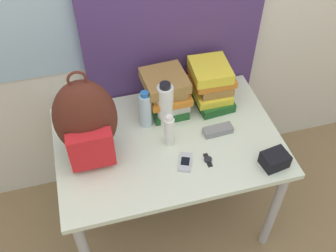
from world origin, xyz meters
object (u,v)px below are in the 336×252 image
at_px(cell_phone, 185,162).
at_px(sunglasses_case, 218,130).
at_px(water_bottle, 145,110).
at_px(book_stack_center, 211,84).
at_px(camera_pouch, 275,160).
at_px(backpack, 86,122).
at_px(book_stack_left, 167,91).
at_px(sunscreen_bottle, 169,131).
at_px(sports_bottle, 165,104).
at_px(wristwatch, 208,160).

xyz_separation_m(cell_phone, sunglasses_case, (0.22, 0.15, 0.01)).
xyz_separation_m(water_bottle, cell_phone, (0.12, -0.30, -0.10)).
height_order(book_stack_center, camera_pouch, book_stack_center).
bearing_deg(backpack, book_stack_left, 25.80).
bearing_deg(sunscreen_bottle, camera_pouch, -30.29).
xyz_separation_m(sports_bottle, wristwatch, (0.13, -0.31, -0.12)).
distance_m(water_bottle, sunscreen_bottle, 0.18).
bearing_deg(book_stack_center, backpack, -163.07).
xyz_separation_m(sports_bottle, cell_phone, (0.02, -0.30, -0.11)).
xyz_separation_m(backpack, wristwatch, (0.53, -0.20, -0.20)).
distance_m(backpack, sunscreen_bottle, 0.40).
bearing_deg(book_stack_center, camera_pouch, -74.04).
bearing_deg(cell_phone, book_stack_center, 56.82).
bearing_deg(sunglasses_case, backpack, 176.18).
distance_m(camera_pouch, wristwatch, 0.31).
height_order(sunscreen_bottle, sunglasses_case, sunscreen_bottle).
relative_size(camera_pouch, wristwatch, 1.60).
xyz_separation_m(book_stack_left, water_bottle, (-0.14, -0.10, -0.01)).
bearing_deg(backpack, camera_pouch, -20.31).
height_order(backpack, book_stack_center, backpack).
distance_m(book_stack_center, camera_pouch, 0.54).
xyz_separation_m(sunglasses_case, camera_pouch, (0.19, -0.26, 0.02)).
height_order(water_bottle, sunscreen_bottle, water_bottle).
height_order(cell_phone, camera_pouch, camera_pouch).
distance_m(water_bottle, camera_pouch, 0.68).
relative_size(water_bottle, cell_phone, 1.78).
height_order(sunscreen_bottle, camera_pouch, sunscreen_bottle).
bearing_deg(cell_phone, water_bottle, 111.87).
relative_size(book_stack_center, water_bottle, 1.28).
bearing_deg(backpack, sunscreen_bottle, -6.63).
distance_m(water_bottle, sports_bottle, 0.10).
xyz_separation_m(water_bottle, sunglasses_case, (0.34, -0.16, -0.09)).
bearing_deg(sports_bottle, sunglasses_case, -32.85).
xyz_separation_m(book_stack_center, camera_pouch, (0.15, -0.51, -0.08)).
bearing_deg(sunscreen_bottle, sports_bottle, 81.66).
height_order(sports_bottle, cell_phone, sports_bottle).
height_order(book_stack_left, sunglasses_case, book_stack_left).
bearing_deg(cell_phone, sports_bottle, 93.62).
distance_m(book_stack_center, sports_bottle, 0.29).
bearing_deg(book_stack_center, book_stack_left, 179.25).
bearing_deg(sunscreen_bottle, book_stack_left, 77.45).
height_order(book_stack_left, wristwatch, book_stack_left).
distance_m(sunscreen_bottle, camera_pouch, 0.52).
height_order(book_stack_left, sports_bottle, sports_bottle).
bearing_deg(backpack, wristwatch, -20.80).
relative_size(sports_bottle, cell_phone, 2.05).
height_order(backpack, water_bottle, backpack).
height_order(water_bottle, cell_phone, water_bottle).
bearing_deg(backpack, cell_phone, -24.39).
xyz_separation_m(sunscreen_bottle, sunglasses_case, (0.26, 0.00, -0.07)).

